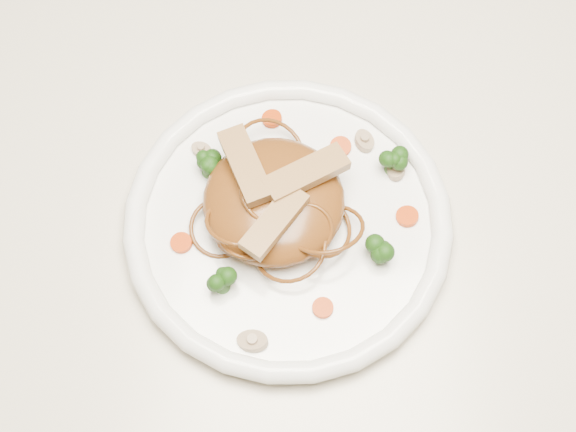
# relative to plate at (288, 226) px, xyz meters

# --- Properties ---
(ground) EXTENTS (4.00, 4.00, 0.00)m
(ground) POSITION_rel_plate_xyz_m (0.04, 0.02, -0.76)
(ground) COLOR brown
(ground) RESTS_ON ground
(table) EXTENTS (1.20, 0.80, 0.75)m
(table) POSITION_rel_plate_xyz_m (0.04, 0.02, -0.11)
(table) COLOR beige
(table) RESTS_ON ground
(plate) EXTENTS (0.33, 0.33, 0.02)m
(plate) POSITION_rel_plate_xyz_m (0.00, 0.00, 0.00)
(plate) COLOR white
(plate) RESTS_ON table
(noodle_mound) EXTENTS (0.13, 0.13, 0.04)m
(noodle_mound) POSITION_rel_plate_xyz_m (-0.01, 0.01, 0.03)
(noodle_mound) COLOR #623012
(noodle_mound) RESTS_ON plate
(chicken_a) EXTENTS (0.08, 0.07, 0.01)m
(chicken_a) POSITION_rel_plate_xyz_m (0.01, 0.03, 0.05)
(chicken_a) COLOR #AC8251
(chicken_a) RESTS_ON noodle_mound
(chicken_b) EXTENTS (0.06, 0.08, 0.01)m
(chicken_b) POSITION_rel_plate_xyz_m (-0.04, 0.03, 0.05)
(chicken_b) COLOR #AC8251
(chicken_b) RESTS_ON noodle_mound
(chicken_c) EXTENTS (0.06, 0.07, 0.01)m
(chicken_c) POSITION_rel_plate_xyz_m (-0.01, -0.02, 0.05)
(chicken_c) COLOR #AC8251
(chicken_c) RESTS_ON noodle_mound
(broccoli_0) EXTENTS (0.03, 0.03, 0.03)m
(broccoli_0) POSITION_rel_plate_xyz_m (0.09, 0.06, 0.03)
(broccoli_0) COLOR #1F470E
(broccoli_0) RESTS_ON plate
(broccoli_1) EXTENTS (0.03, 0.03, 0.03)m
(broccoli_1) POSITION_rel_plate_xyz_m (-0.08, 0.04, 0.02)
(broccoli_1) COLOR #1F470E
(broccoli_1) RESTS_ON plate
(broccoli_2) EXTENTS (0.03, 0.03, 0.03)m
(broccoli_2) POSITION_rel_plate_xyz_m (-0.05, -0.07, 0.02)
(broccoli_2) COLOR #1F470E
(broccoli_2) RESTS_ON plate
(broccoli_3) EXTENTS (0.03, 0.03, 0.03)m
(broccoli_3) POSITION_rel_plate_xyz_m (0.08, -0.02, 0.02)
(broccoli_3) COLOR #1F470E
(broccoli_3) RESTS_ON plate
(carrot_0) EXTENTS (0.02, 0.02, 0.00)m
(carrot_0) POSITION_rel_plate_xyz_m (0.04, 0.08, 0.01)
(carrot_0) COLOR #C43907
(carrot_0) RESTS_ON plate
(carrot_1) EXTENTS (0.02, 0.02, 0.00)m
(carrot_1) POSITION_rel_plate_xyz_m (-0.09, -0.03, 0.01)
(carrot_1) COLOR #C43907
(carrot_1) RESTS_ON plate
(carrot_2) EXTENTS (0.02, 0.02, 0.00)m
(carrot_2) POSITION_rel_plate_xyz_m (0.11, 0.02, 0.01)
(carrot_2) COLOR #C43907
(carrot_2) RESTS_ON plate
(carrot_3) EXTENTS (0.02, 0.02, 0.00)m
(carrot_3) POSITION_rel_plate_xyz_m (-0.03, 0.11, 0.01)
(carrot_3) COLOR #C43907
(carrot_3) RESTS_ON plate
(carrot_4) EXTENTS (0.02, 0.02, 0.00)m
(carrot_4) POSITION_rel_plate_xyz_m (0.04, -0.08, 0.01)
(carrot_4) COLOR #C43907
(carrot_4) RESTS_ON plate
(mushroom_0) EXTENTS (0.03, 0.03, 0.01)m
(mushroom_0) POSITION_rel_plate_xyz_m (-0.02, -0.11, 0.01)
(mushroom_0) COLOR tan
(mushroom_0) RESTS_ON plate
(mushroom_1) EXTENTS (0.02, 0.02, 0.01)m
(mushroom_1) POSITION_rel_plate_xyz_m (0.09, 0.06, 0.01)
(mushroom_1) COLOR tan
(mushroom_1) RESTS_ON plate
(mushroom_2) EXTENTS (0.03, 0.03, 0.01)m
(mushroom_2) POSITION_rel_plate_xyz_m (-0.09, 0.06, 0.01)
(mushroom_2) COLOR tan
(mushroom_2) RESTS_ON plate
(mushroom_3) EXTENTS (0.03, 0.03, 0.01)m
(mushroom_3) POSITION_rel_plate_xyz_m (0.06, 0.09, 0.01)
(mushroom_3) COLOR tan
(mushroom_3) RESTS_ON plate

